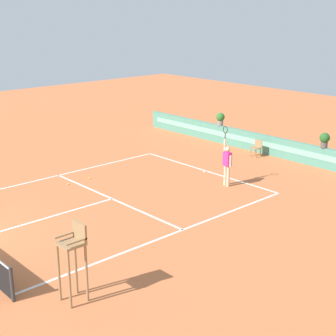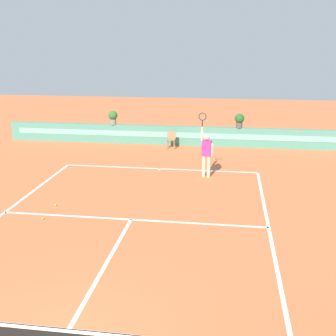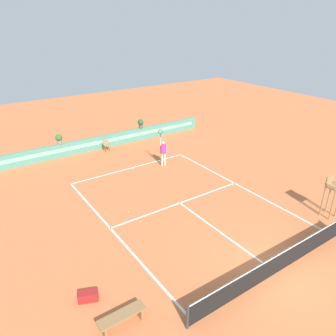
% 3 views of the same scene
% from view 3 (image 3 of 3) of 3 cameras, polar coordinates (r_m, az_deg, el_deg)
% --- Properties ---
extents(ground_plane, '(60.00, 60.00, 0.00)m').
position_cam_3_polar(ground_plane, '(17.31, 2.89, -6.76)').
color(ground_plane, '#C66B3D').
extents(court_lines, '(8.32, 11.94, 0.01)m').
position_cam_3_polar(court_lines, '(17.80, 1.49, -5.76)').
color(court_lines, white).
rests_on(court_lines, ground).
extents(net, '(8.92, 0.10, 1.00)m').
position_cam_3_polar(net, '(13.66, 18.86, -15.49)').
color(net, '#333333').
rests_on(net, ground).
extents(back_wall_barrier, '(18.00, 0.21, 1.00)m').
position_cam_3_polar(back_wall_barrier, '(25.32, -11.43, 4.56)').
color(back_wall_barrier, '#4C8E7A').
rests_on(back_wall_barrier, ground).
extents(umpire_chair, '(0.60, 0.60, 2.14)m').
position_cam_3_polar(umpire_chair, '(17.79, 26.86, -3.77)').
color(umpire_chair, '#99754C').
rests_on(umpire_chair, ground).
extents(ball_kid_chair, '(0.44, 0.44, 0.85)m').
position_cam_3_polar(ball_kid_chair, '(24.69, -10.78, 4.02)').
color(ball_kid_chair, '#99754C').
rests_on(ball_kid_chair, ground).
extents(bench_courtside, '(1.60, 0.44, 0.51)m').
position_cam_3_polar(bench_courtside, '(11.47, -8.16, -24.62)').
color(bench_courtside, olive).
rests_on(bench_courtside, ground).
extents(gear_bag, '(0.78, 0.60, 0.36)m').
position_cam_3_polar(gear_bag, '(12.56, -13.91, -21.04)').
color(gear_bag, maroon).
rests_on(gear_bag, ground).
extents(tennis_player, '(0.61, 0.28, 2.58)m').
position_cam_3_polar(tennis_player, '(21.55, -0.83, 3.01)').
color(tennis_player, beige).
rests_on(tennis_player, ground).
extents(tennis_ball_near_baseline, '(0.07, 0.07, 0.07)m').
position_cam_3_polar(tennis_ball_near_baseline, '(16.07, -4.88, -9.44)').
color(tennis_ball_near_baseline, '#CCE033').
rests_on(tennis_ball_near_baseline, ground).
extents(tennis_ball_mid_court, '(0.07, 0.07, 0.07)m').
position_cam_3_polar(tennis_ball_mid_court, '(16.90, -7.01, -7.66)').
color(tennis_ball_mid_court, '#CCE033').
rests_on(tennis_ball_mid_court, ground).
extents(potted_plant_left, '(0.48, 0.48, 0.72)m').
position_cam_3_polar(potted_plant_left, '(24.05, -18.68, 4.94)').
color(potted_plant_left, gray).
rests_on(potted_plant_left, back_wall_barrier).
extents(potted_plant_right, '(0.48, 0.48, 0.72)m').
position_cam_3_polar(potted_plant_right, '(26.44, -4.85, 7.91)').
color(potted_plant_right, '#514C47').
rests_on(potted_plant_right, back_wall_barrier).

